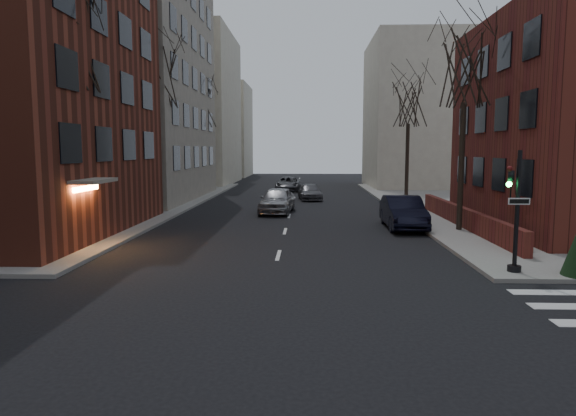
# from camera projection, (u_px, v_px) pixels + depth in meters

# --- Properties ---
(ground) EXTENTS (160.00, 160.00, 0.00)m
(ground) POSITION_uv_depth(u_px,v_px,m) (237.00, 406.00, 8.38)
(ground) COLOR black
(ground) RESTS_ON ground
(building_left_tan) EXTENTS (18.00, 18.00, 28.00)m
(building_left_tan) POSITION_uv_depth(u_px,v_px,m) (82.00, 26.00, 41.17)
(building_left_tan) COLOR #9F9283
(building_left_tan) RESTS_ON ground
(low_wall_right) EXTENTS (0.35, 16.00, 1.00)m
(low_wall_right) POSITION_uv_depth(u_px,v_px,m) (463.00, 217.00, 26.81)
(low_wall_right) COLOR #5C231A
(low_wall_right) RESTS_ON sidewalk_far_right
(building_distant_la) EXTENTS (14.00, 16.00, 18.00)m
(building_distant_la) POSITION_uv_depth(u_px,v_px,m) (176.00, 109.00, 62.52)
(building_distant_la) COLOR beige
(building_distant_la) RESTS_ON ground
(building_distant_ra) EXTENTS (14.00, 14.00, 16.00)m
(building_distant_ra) POSITION_uv_depth(u_px,v_px,m) (433.00, 114.00, 56.53)
(building_distant_ra) COLOR beige
(building_distant_ra) RESTS_ON ground
(building_distant_lb) EXTENTS (10.00, 12.00, 14.00)m
(building_distant_lb) POSITION_uv_depth(u_px,v_px,m) (217.00, 131.00, 79.55)
(building_distant_lb) COLOR beige
(building_distant_lb) RESTS_ON ground
(traffic_signal) EXTENTS (0.76, 0.44, 4.00)m
(traffic_signal) POSITION_uv_depth(u_px,v_px,m) (515.00, 219.00, 16.79)
(traffic_signal) COLOR black
(traffic_signal) RESTS_ON sidewalk_far_right
(tree_left_a) EXTENTS (4.18, 4.18, 10.26)m
(tree_left_a) POSITION_uv_depth(u_px,v_px,m) (73.00, 47.00, 21.64)
(tree_left_a) COLOR #2D231C
(tree_left_a) RESTS_ON sidewalk_far_left
(tree_left_b) EXTENTS (4.40, 4.40, 10.80)m
(tree_left_b) POSITION_uv_depth(u_px,v_px,m) (156.00, 76.00, 33.50)
(tree_left_b) COLOR #2D231C
(tree_left_b) RESTS_ON sidewalk_far_left
(tree_left_c) EXTENTS (3.96, 3.96, 9.72)m
(tree_left_c) POSITION_uv_depth(u_px,v_px,m) (201.00, 107.00, 47.50)
(tree_left_c) COLOR #2D231C
(tree_left_c) RESTS_ON sidewalk_far_left
(tree_right_a) EXTENTS (3.96, 3.96, 9.72)m
(tree_right_a) POSITION_uv_depth(u_px,v_px,m) (465.00, 70.00, 25.00)
(tree_right_a) COLOR #2D231C
(tree_right_a) RESTS_ON sidewalk_far_right
(tree_right_b) EXTENTS (3.74, 3.74, 9.18)m
(tree_right_b) POSITION_uv_depth(u_px,v_px,m) (409.00, 104.00, 38.95)
(tree_right_b) COLOR #2D231C
(tree_right_b) RESTS_ON sidewalk_far_right
(streetlamp_near) EXTENTS (0.36, 0.36, 6.28)m
(streetlamp_near) POSITION_uv_depth(u_px,v_px,m) (148.00, 148.00, 30.04)
(streetlamp_near) COLOR black
(streetlamp_near) RESTS_ON sidewalk_far_left
(streetlamp_far) EXTENTS (0.36, 0.36, 6.28)m
(streetlamp_far) POSITION_uv_depth(u_px,v_px,m) (212.00, 149.00, 49.90)
(streetlamp_far) COLOR black
(streetlamp_far) RESTS_ON sidewalk_far_left
(parked_sedan) EXTENTS (1.83, 5.22, 1.72)m
(parked_sedan) POSITION_uv_depth(u_px,v_px,m) (403.00, 212.00, 27.09)
(parked_sedan) COLOR black
(parked_sedan) RESTS_ON ground
(car_lane_silver) EXTENTS (2.46, 5.15, 1.70)m
(car_lane_silver) POSITION_uv_depth(u_px,v_px,m) (277.00, 200.00, 33.64)
(car_lane_silver) COLOR gray
(car_lane_silver) RESTS_ON ground
(car_lane_gray) EXTENTS (2.21, 4.49, 1.26)m
(car_lane_gray) POSITION_uv_depth(u_px,v_px,m) (310.00, 192.00, 42.52)
(car_lane_gray) COLOR #48474C
(car_lane_gray) RESTS_ON ground
(car_lane_far) EXTENTS (2.48, 5.16, 1.42)m
(car_lane_far) POSITION_uv_depth(u_px,v_px,m) (288.00, 184.00, 51.37)
(car_lane_far) COLOR #3F3F44
(car_lane_far) RESTS_ON ground
(sandwich_board) EXTENTS (0.46, 0.56, 0.79)m
(sandwich_board) POSITION_uv_depth(u_px,v_px,m) (426.00, 220.00, 26.55)
(sandwich_board) COLOR white
(sandwich_board) RESTS_ON sidewalk_far_right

